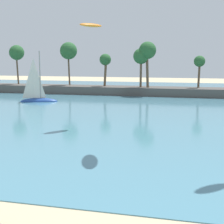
# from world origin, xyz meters

# --- Properties ---
(sea) EXTENTS (220.00, 96.50, 0.06)m
(sea) POSITION_xyz_m (0.00, 54.66, 0.03)
(sea) COLOR teal
(sea) RESTS_ON ground
(palm_headland) EXTENTS (108.65, 6.39, 11.55)m
(palm_headland) POSITION_xyz_m (-2.01, 62.95, 2.33)
(palm_headland) COLOR #514C47
(palm_headland) RESTS_ON ground
(sailboat_toward_headland) EXTENTS (7.10, 3.94, 9.86)m
(sailboat_toward_headland) POSITION_xyz_m (-23.12, 47.19, 0.95)
(sailboat_toward_headland) COLOR #234793
(sailboat_toward_headland) RESTS_ON sea
(kite_aloft_low_near_shore) EXTENTS (2.67, 3.08, 0.60)m
(kite_aloft_low_near_shore) POSITION_xyz_m (-6.95, 28.01, 11.63)
(kite_aloft_low_near_shore) COLOR orange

